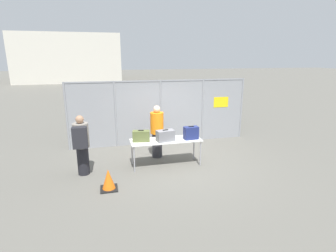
# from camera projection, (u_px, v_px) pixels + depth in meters

# --- Properties ---
(ground_plane) EXTENTS (120.00, 120.00, 0.00)m
(ground_plane) POSITION_uv_depth(u_px,v_px,m) (176.00, 164.00, 8.01)
(ground_plane) COLOR #605E56
(fence_section) EXTENTS (6.65, 0.07, 2.37)m
(fence_section) POSITION_uv_depth(u_px,v_px,m) (161.00, 111.00, 9.68)
(fence_section) COLOR gray
(fence_section) RESTS_ON ground_plane
(inspection_table) EXTENTS (2.10, 0.70, 0.80)m
(inspection_table) POSITION_uv_depth(u_px,v_px,m) (166.00, 142.00, 7.77)
(inspection_table) COLOR silver
(inspection_table) RESTS_ON ground_plane
(suitcase_olive) EXTENTS (0.52, 0.30, 0.34)m
(suitcase_olive) POSITION_uv_depth(u_px,v_px,m) (141.00, 136.00, 7.58)
(suitcase_olive) COLOR #566033
(suitcase_olive) RESTS_ON inspection_table
(suitcase_grey) EXTENTS (0.55, 0.36, 0.35)m
(suitcase_grey) POSITION_uv_depth(u_px,v_px,m) (165.00, 136.00, 7.61)
(suitcase_grey) COLOR slate
(suitcase_grey) RESTS_ON inspection_table
(suitcase_navy) EXTENTS (0.44, 0.25, 0.40)m
(suitcase_navy) POSITION_uv_depth(u_px,v_px,m) (191.00, 133.00, 7.78)
(suitcase_navy) COLOR navy
(suitcase_navy) RESTS_ON inspection_table
(traveler_hooded) EXTENTS (0.42, 0.64, 1.68)m
(traveler_hooded) POSITION_uv_depth(u_px,v_px,m) (81.00, 143.00, 7.05)
(traveler_hooded) COLOR black
(traveler_hooded) RESTS_ON ground_plane
(security_worker_near) EXTENTS (0.42, 0.42, 1.70)m
(security_worker_near) POSITION_uv_depth(u_px,v_px,m) (157.00, 131.00, 8.38)
(security_worker_near) COLOR #2D2D33
(security_worker_near) RESTS_ON ground_plane
(utility_trailer) EXTENTS (3.63, 2.17, 0.66)m
(utility_trailer) POSITION_uv_depth(u_px,v_px,m) (196.00, 114.00, 13.05)
(utility_trailer) COLOR #4C6B47
(utility_trailer) RESTS_ON ground_plane
(distant_hangar) EXTENTS (12.63, 12.38, 5.93)m
(distant_hangar) POSITION_uv_depth(u_px,v_px,m) (72.00, 58.00, 36.45)
(distant_hangar) COLOR beige
(distant_hangar) RESTS_ON ground_plane
(traffic_cone) EXTENTS (0.42, 0.42, 0.53)m
(traffic_cone) POSITION_uv_depth(u_px,v_px,m) (109.00, 180.00, 6.43)
(traffic_cone) COLOR black
(traffic_cone) RESTS_ON ground_plane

